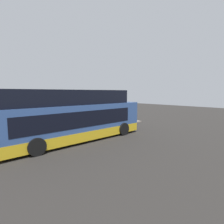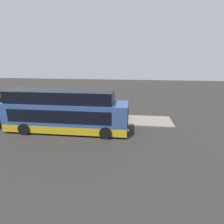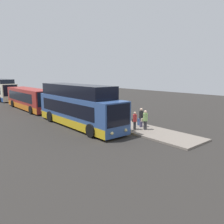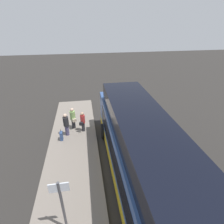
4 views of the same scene
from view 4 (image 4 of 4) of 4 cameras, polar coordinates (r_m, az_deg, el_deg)
ground at (r=10.43m, az=5.95°, el=-18.86°), size 80.00×80.00×0.00m
platform at (r=10.20m, az=-13.02°, el=-20.38°), size 20.00×3.24×0.15m
bus_lead at (r=8.92m, az=8.64°, el=-13.40°), size 11.61×2.83×3.92m
passenger_boarding at (r=12.75m, az=-14.74°, el=-3.73°), size 0.39×0.39×1.73m
passenger_waiting at (r=12.99m, az=-9.56°, el=-2.98°), size 0.59×0.49×1.57m
passenger_with_bags at (r=13.48m, az=-12.64°, el=-1.80°), size 0.65×0.53×1.69m
suitcase at (r=12.68m, az=-16.18°, el=-7.50°), size 0.36×0.18×0.87m
sign_post at (r=7.30m, az=-16.10°, el=-26.33°), size 0.10×0.70×2.62m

